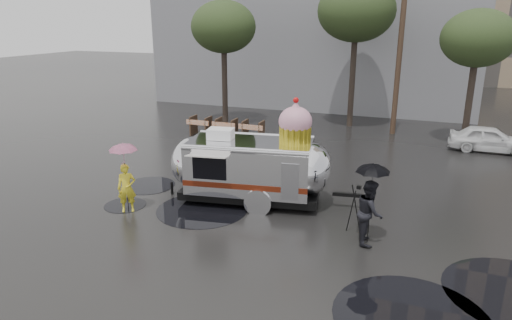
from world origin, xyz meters
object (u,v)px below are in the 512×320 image
at_px(person_right, 370,212).
at_px(tripod, 358,205).
at_px(person_left, 127,188).
at_px(airstream_trailer, 253,165).

height_order(person_right, tripod, person_right).
relative_size(person_right, tripod, 1.28).
xyz_separation_m(person_right, tripod, (-0.41, 0.61, -0.09)).
xyz_separation_m(person_left, person_right, (7.55, 0.60, 0.12)).
xyz_separation_m(airstream_trailer, person_right, (4.10, -1.67, -0.38)).
relative_size(person_left, tripod, 1.12).
bearing_deg(airstream_trailer, person_left, -156.04).
xyz_separation_m(airstream_trailer, tripod, (3.68, -1.06, -0.47)).
distance_m(person_left, person_right, 7.57).
distance_m(airstream_trailer, person_left, 4.17).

